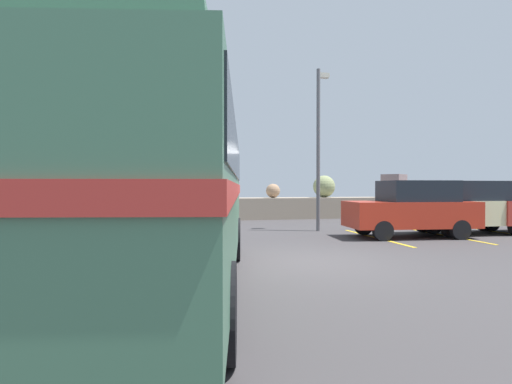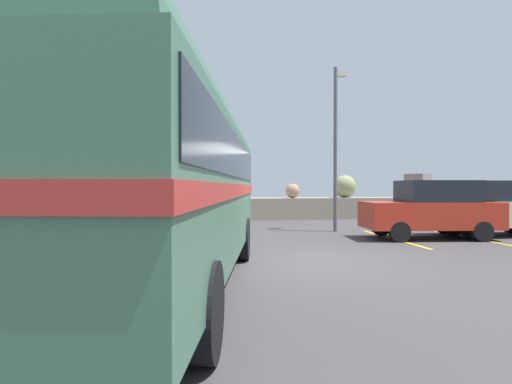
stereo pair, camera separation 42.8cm
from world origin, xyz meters
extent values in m
cube|color=#3B383A|center=(0.00, 0.00, 0.01)|extent=(32.00, 26.00, 0.02)
cube|color=gray|center=(0.00, 11.80, 0.55)|extent=(31.36, 1.80, 1.10)
sphere|color=gray|center=(-9.14, 11.85, 1.50)|extent=(0.80, 0.80, 0.80)
cube|color=gray|center=(-5.20, 11.61, 1.53)|extent=(1.27, 1.25, 0.87)
cube|color=gray|center=(-1.99, 11.78, 1.52)|extent=(1.05, 1.05, 0.85)
sphere|color=#A07D5F|center=(2.20, 11.65, 1.47)|extent=(0.73, 0.73, 0.73)
sphere|color=gray|center=(5.10, 11.88, 1.69)|extent=(1.19, 1.19, 1.19)
cube|color=gray|center=(9.09, 11.60, 1.73)|extent=(1.62, 1.58, 1.26)
sphere|color=#9F715E|center=(13.18, 11.73, 1.56)|extent=(0.92, 0.92, 0.92)
cube|color=yellow|center=(3.58, 3.50, 0.02)|extent=(0.12, 4.40, 0.01)
cube|color=gold|center=(6.18, 3.50, 0.02)|extent=(0.12, 4.40, 0.01)
cube|color=gold|center=(8.78, 3.50, 0.02)|extent=(0.12, 4.40, 0.01)
cylinder|color=black|center=(-3.68, 0.87, 0.50)|extent=(0.44, 0.99, 0.96)
cylinder|color=black|center=(-1.51, 0.50, 0.50)|extent=(0.44, 0.99, 0.96)
cylinder|color=black|center=(-2.39, -4.64, 0.50)|extent=(0.44, 0.99, 0.96)
cube|color=#406E53|center=(-3.04, -1.88, 1.57)|extent=(3.79, 8.69, 2.10)
cylinder|color=#406E53|center=(-3.04, -1.88, 2.62)|extent=(3.54, 8.32, 2.20)
cube|color=#B12F29|center=(-3.04, -1.88, 1.63)|extent=(3.85, 8.78, 0.20)
cube|color=black|center=(-3.04, -1.88, 2.15)|extent=(3.77, 8.36, 0.64)
cube|color=silver|center=(-2.31, 2.33, 0.70)|extent=(2.27, 0.54, 0.28)
cylinder|color=black|center=(3.43, 2.73, 0.33)|extent=(0.63, 0.25, 0.62)
cylinder|color=black|center=(3.56, 4.26, 0.33)|extent=(0.63, 0.25, 0.62)
cylinder|color=black|center=(5.96, 2.52, 0.33)|extent=(0.63, 0.25, 0.62)
cylinder|color=black|center=(6.09, 4.04, 0.33)|extent=(0.63, 0.25, 0.62)
cube|color=#B62C1A|center=(4.76, 3.39, 0.78)|extent=(4.23, 2.04, 0.84)
cube|color=black|center=(5.00, 3.36, 1.54)|extent=(2.32, 1.74, 0.68)
cylinder|color=black|center=(6.04, 3.06, 0.33)|extent=(0.62, 0.21, 0.62)
cylinder|color=black|center=(6.06, 4.59, 0.33)|extent=(0.62, 0.21, 0.62)
cylinder|color=black|center=(8.60, 4.54, 0.33)|extent=(0.62, 0.21, 0.62)
cube|color=beige|center=(7.32, 3.80, 0.78)|extent=(4.13, 1.77, 0.84)
cube|color=black|center=(7.57, 3.80, 1.54)|extent=(2.23, 1.60, 0.68)
cylinder|color=black|center=(8.88, 4.47, 0.33)|extent=(0.62, 0.21, 0.62)
cylinder|color=#5B5B60|center=(2.46, 5.74, 3.04)|extent=(0.14, 0.14, 6.09)
cube|color=beige|center=(2.83, 6.22, 5.99)|extent=(0.44, 0.24, 0.18)
camera|label=1|loc=(-2.82, -8.33, 1.69)|focal=27.81mm
camera|label=2|loc=(-2.39, -8.40, 1.69)|focal=27.81mm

